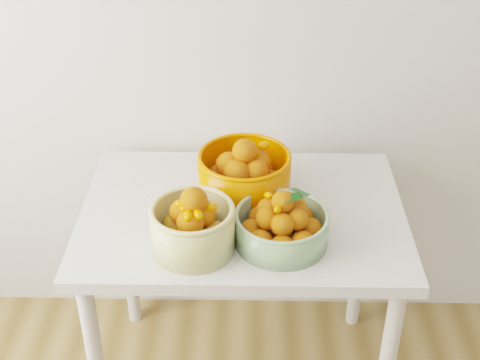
{
  "coord_description": "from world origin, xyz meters",
  "views": [
    {
      "loc": [
        -0.24,
        -0.09,
        1.94
      ],
      "look_at": [
        -0.27,
        1.51,
        0.92
      ],
      "focal_mm": 50.0,
      "sensor_mm": 36.0,
      "label": 1
    }
  ],
  "objects_px": {
    "bowl_cream": "(193,227)",
    "table": "(243,234)",
    "bowl_orange": "(244,175)",
    "bowl_green": "(282,225)"
  },
  "relations": [
    {
      "from": "table",
      "to": "bowl_orange",
      "type": "height_order",
      "value": "bowl_orange"
    },
    {
      "from": "bowl_green",
      "to": "bowl_orange",
      "type": "bearing_deg",
      "value": 115.59
    },
    {
      "from": "bowl_green",
      "to": "bowl_orange",
      "type": "xyz_separation_m",
      "value": [
        -0.11,
        0.23,
        0.02
      ]
    },
    {
      "from": "table",
      "to": "bowl_green",
      "type": "xyz_separation_m",
      "value": [
        0.11,
        -0.16,
        0.16
      ]
    },
    {
      "from": "bowl_cream",
      "to": "bowl_green",
      "type": "xyz_separation_m",
      "value": [
        0.25,
        0.03,
        -0.02
      ]
    },
    {
      "from": "bowl_cream",
      "to": "bowl_orange",
      "type": "bearing_deg",
      "value": 62.02
    },
    {
      "from": "bowl_cream",
      "to": "bowl_orange",
      "type": "height_order",
      "value": "bowl_orange"
    },
    {
      "from": "bowl_cream",
      "to": "bowl_green",
      "type": "distance_m",
      "value": 0.25
    },
    {
      "from": "bowl_cream",
      "to": "table",
      "type": "bearing_deg",
      "value": 54.9
    },
    {
      "from": "table",
      "to": "bowl_green",
      "type": "bearing_deg",
      "value": -54.59
    }
  ]
}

